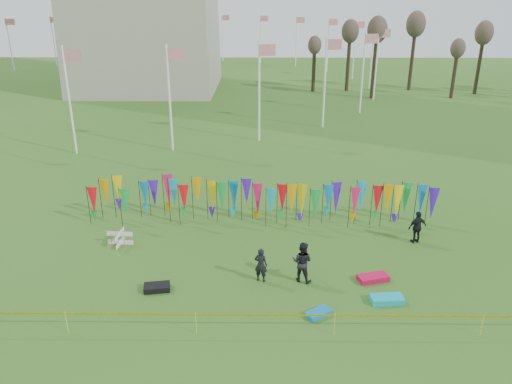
{
  "coord_description": "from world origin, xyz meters",
  "views": [
    {
      "loc": [
        0.17,
        -16.47,
        11.56
      ],
      "look_at": [
        -0.07,
        6.0,
        2.5
      ],
      "focal_mm": 35.0,
      "sensor_mm": 36.0,
      "label": 1
    }
  ],
  "objects_px": {
    "box_kite": "(120,238)",
    "kite_bag_turquoise": "(318,313)",
    "person_right": "(417,227)",
    "kite_bag_black": "(157,287)",
    "kite_bag_teal": "(387,299)",
    "person_left": "(261,265)",
    "kite_bag_red": "(373,278)",
    "person_mid": "(302,262)"
  },
  "relations": [
    {
      "from": "person_left",
      "to": "kite_bag_turquoise",
      "type": "distance_m",
      "value": 3.39
    },
    {
      "from": "kite_bag_red",
      "to": "kite_bag_black",
      "type": "height_order",
      "value": "kite_bag_black"
    },
    {
      "from": "person_left",
      "to": "person_right",
      "type": "relative_size",
      "value": 0.93
    },
    {
      "from": "kite_bag_red",
      "to": "kite_bag_teal",
      "type": "relative_size",
      "value": 1.01
    },
    {
      "from": "box_kite",
      "to": "kite_bag_black",
      "type": "relative_size",
      "value": 0.68
    },
    {
      "from": "box_kite",
      "to": "person_right",
      "type": "height_order",
      "value": "person_right"
    },
    {
      "from": "person_left",
      "to": "person_mid",
      "type": "distance_m",
      "value": 1.76
    },
    {
      "from": "box_kite",
      "to": "person_right",
      "type": "distance_m",
      "value": 14.58
    },
    {
      "from": "box_kite",
      "to": "person_right",
      "type": "bearing_deg",
      "value": 1.56
    },
    {
      "from": "box_kite",
      "to": "kite_bag_teal",
      "type": "height_order",
      "value": "box_kite"
    },
    {
      "from": "person_left",
      "to": "kite_bag_red",
      "type": "distance_m",
      "value": 4.88
    },
    {
      "from": "kite_bag_turquoise",
      "to": "person_left",
      "type": "bearing_deg",
      "value": 131.93
    },
    {
      "from": "kite_bag_black",
      "to": "kite_bag_teal",
      "type": "relative_size",
      "value": 0.83
    },
    {
      "from": "kite_bag_red",
      "to": "kite_bag_teal",
      "type": "xyz_separation_m",
      "value": [
        0.22,
        -1.61,
        0.0
      ]
    },
    {
      "from": "kite_bag_turquoise",
      "to": "kite_bag_red",
      "type": "bearing_deg",
      "value": 44.18
    },
    {
      "from": "kite_bag_red",
      "to": "kite_bag_black",
      "type": "bearing_deg",
      "value": -174.7
    },
    {
      "from": "person_left",
      "to": "kite_bag_teal",
      "type": "distance_m",
      "value": 5.32
    },
    {
      "from": "kite_bag_teal",
      "to": "person_mid",
      "type": "bearing_deg",
      "value": 154.4
    },
    {
      "from": "person_left",
      "to": "kite_bag_teal",
      "type": "relative_size",
      "value": 1.2
    },
    {
      "from": "kite_bag_black",
      "to": "box_kite",
      "type": "bearing_deg",
      "value": 122.77
    },
    {
      "from": "kite_bag_turquoise",
      "to": "person_mid",
      "type": "bearing_deg",
      "value": 100.48
    },
    {
      "from": "person_mid",
      "to": "kite_bag_red",
      "type": "height_order",
      "value": "person_mid"
    },
    {
      "from": "person_right",
      "to": "kite_bag_black",
      "type": "bearing_deg",
      "value": 2.09
    },
    {
      "from": "person_mid",
      "to": "kite_bag_teal",
      "type": "height_order",
      "value": "person_mid"
    },
    {
      "from": "box_kite",
      "to": "person_right",
      "type": "relative_size",
      "value": 0.44
    },
    {
      "from": "box_kite",
      "to": "person_left",
      "type": "height_order",
      "value": "person_left"
    },
    {
      "from": "kite_bag_black",
      "to": "kite_bag_red",
      "type": "bearing_deg",
      "value": 5.3
    },
    {
      "from": "box_kite",
      "to": "kite_bag_turquoise",
      "type": "relative_size",
      "value": 0.72
    },
    {
      "from": "kite_bag_red",
      "to": "kite_bag_black",
      "type": "xyz_separation_m",
      "value": [
        -9.16,
        -0.85,
        0.0
      ]
    },
    {
      "from": "person_left",
      "to": "person_mid",
      "type": "xyz_separation_m",
      "value": [
        1.76,
        0.04,
        0.14
      ]
    },
    {
      "from": "kite_bag_black",
      "to": "person_mid",
      "type": "bearing_deg",
      "value": 7.7
    },
    {
      "from": "person_right",
      "to": "kite_bag_black",
      "type": "distance_m",
      "value": 12.79
    },
    {
      "from": "box_kite",
      "to": "kite_bag_black",
      "type": "distance_m",
      "value": 4.76
    },
    {
      "from": "person_left",
      "to": "kite_bag_red",
      "type": "xyz_separation_m",
      "value": [
        4.83,
        0.07,
        -0.65
      ]
    },
    {
      "from": "person_mid",
      "to": "kite_bag_red",
      "type": "xyz_separation_m",
      "value": [
        3.08,
        0.03,
        -0.79
      ]
    },
    {
      "from": "person_mid",
      "to": "kite_bag_teal",
      "type": "distance_m",
      "value": 3.74
    },
    {
      "from": "box_kite",
      "to": "person_mid",
      "type": "xyz_separation_m",
      "value": [
        8.65,
        -3.17,
        0.55
      ]
    },
    {
      "from": "person_mid",
      "to": "kite_bag_black",
      "type": "height_order",
      "value": "person_mid"
    },
    {
      "from": "box_kite",
      "to": "kite_bag_turquoise",
      "type": "distance_m",
      "value": 10.74
    },
    {
      "from": "person_left",
      "to": "kite_bag_turquoise",
      "type": "bearing_deg",
      "value": 148.04
    },
    {
      "from": "person_mid",
      "to": "person_right",
      "type": "distance_m",
      "value": 6.91
    },
    {
      "from": "kite_bag_black",
      "to": "kite_bag_teal",
      "type": "height_order",
      "value": "same"
    }
  ]
}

